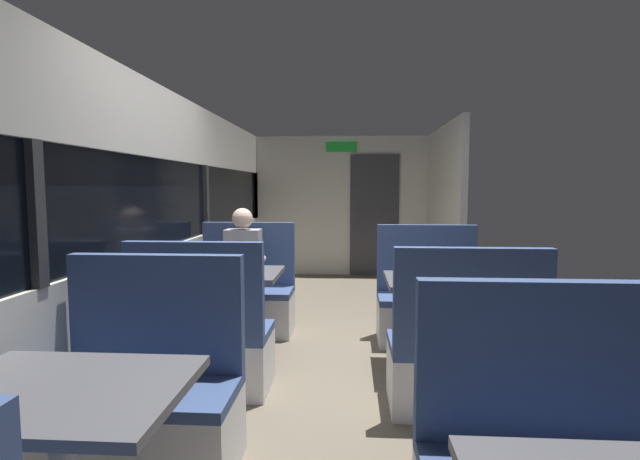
# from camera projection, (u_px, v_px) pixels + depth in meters

# --- Properties ---
(ground_plane) EXTENTS (3.30, 9.20, 0.02)m
(ground_plane) POSITION_uv_depth(u_px,v_px,m) (330.00, 370.00, 3.80)
(ground_plane) COLOR #665B4C
(carriage_window_panel_left) EXTENTS (0.09, 8.48, 2.30)m
(carriage_window_panel_left) POSITION_uv_depth(u_px,v_px,m) (150.00, 231.00, 3.79)
(carriage_window_panel_left) COLOR beige
(carriage_window_panel_left) RESTS_ON ground_plane
(carriage_end_bulkhead) EXTENTS (2.90, 0.11, 2.30)m
(carriage_end_bulkhead) POSITION_uv_depth(u_px,v_px,m) (345.00, 207.00, 7.86)
(carriage_end_bulkhead) COLOR beige
(carriage_end_bulkhead) RESTS_ON ground_plane
(carriage_aisle_panel_right) EXTENTS (0.08, 2.40, 2.30)m
(carriage_aisle_panel_right) POSITION_uv_depth(u_px,v_px,m) (443.00, 210.00, 6.58)
(carriage_aisle_panel_right) COLOR beige
(carriage_aisle_panel_right) RESTS_ON ground_plane
(dining_table_near_window) EXTENTS (0.90, 0.70, 0.74)m
(dining_table_near_window) POSITION_uv_depth(u_px,v_px,m) (61.00, 413.00, 1.72)
(dining_table_near_window) COLOR #9E9EA3
(dining_table_near_window) RESTS_ON ground_plane
(bench_near_window_facing_entry) EXTENTS (0.95, 0.50, 1.10)m
(bench_near_window_facing_entry) POSITION_uv_depth(u_px,v_px,m) (146.00, 407.00, 2.44)
(bench_near_window_facing_entry) COLOR silver
(bench_near_window_facing_entry) RESTS_ON ground_plane
(dining_table_mid_window) EXTENTS (0.90, 0.70, 0.74)m
(dining_table_mid_window) POSITION_uv_depth(u_px,v_px,m) (228.00, 283.00, 4.05)
(dining_table_mid_window) COLOR #9E9EA3
(dining_table_mid_window) RESTS_ON ground_plane
(bench_mid_window_facing_end) EXTENTS (0.95, 0.50, 1.10)m
(bench_mid_window_facing_end) POSITION_uv_depth(u_px,v_px,m) (203.00, 346.00, 3.38)
(bench_mid_window_facing_end) COLOR silver
(bench_mid_window_facing_end) RESTS_ON ground_plane
(bench_mid_window_facing_entry) EXTENTS (0.95, 0.50, 1.10)m
(bench_mid_window_facing_entry) POSITION_uv_depth(u_px,v_px,m) (246.00, 300.00, 4.77)
(bench_mid_window_facing_entry) COLOR silver
(bench_mid_window_facing_entry) RESTS_ON ground_plane
(dining_table_rear_aisle) EXTENTS (0.90, 0.70, 0.74)m
(dining_table_rear_aisle) POSITION_uv_depth(u_px,v_px,m) (443.00, 291.00, 3.73)
(dining_table_rear_aisle) COLOR #9E9EA3
(dining_table_rear_aisle) RESTS_ON ground_plane
(bench_rear_aisle_facing_end) EXTENTS (0.95, 0.50, 1.10)m
(bench_rear_aisle_facing_end) POSITION_uv_depth(u_px,v_px,m) (463.00, 362.00, 3.07)
(bench_rear_aisle_facing_end) COLOR silver
(bench_rear_aisle_facing_end) RESTS_ON ground_plane
(bench_rear_aisle_facing_entry) EXTENTS (0.95, 0.50, 1.10)m
(bench_rear_aisle_facing_entry) POSITION_uv_depth(u_px,v_px,m) (428.00, 307.00, 4.46)
(bench_rear_aisle_facing_entry) COLOR silver
(bench_rear_aisle_facing_entry) RESTS_ON ground_plane
(seated_passenger) EXTENTS (0.47, 0.55, 1.26)m
(seated_passenger) POSITION_uv_depth(u_px,v_px,m) (244.00, 281.00, 4.68)
(seated_passenger) COLOR #26262D
(seated_passenger) RESTS_ON ground_plane
(coffee_cup_primary) EXTENTS (0.07, 0.07, 0.09)m
(coffee_cup_primary) POSITION_uv_depth(u_px,v_px,m) (198.00, 269.00, 3.90)
(coffee_cup_primary) COLOR white
(coffee_cup_primary) RESTS_ON dining_table_mid_window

